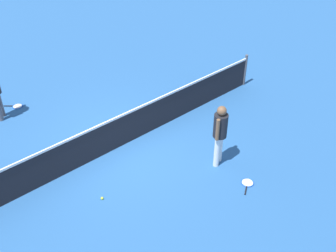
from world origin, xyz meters
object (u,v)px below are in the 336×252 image
(tennis_racket_near_player, at_px, (247,183))
(tennis_racket_far_player, at_px, (17,106))
(tennis_ball_near_player, at_px, (102,198))
(player_near_side, at_px, (220,131))

(tennis_racket_near_player, height_order, tennis_racket_far_player, same)
(tennis_racket_near_player, distance_m, tennis_ball_near_player, 3.45)
(player_near_side, distance_m, tennis_racket_far_player, 6.53)
(tennis_racket_far_player, height_order, tennis_ball_near_player, tennis_ball_near_player)
(tennis_ball_near_player, bearing_deg, player_near_side, -16.24)
(tennis_racket_far_player, distance_m, tennis_ball_near_player, 5.01)
(player_near_side, height_order, tennis_ball_near_player, player_near_side)
(player_near_side, relative_size, tennis_racket_near_player, 2.91)
(tennis_racket_near_player, bearing_deg, player_near_side, 88.98)
(tennis_racket_near_player, xyz_separation_m, tennis_ball_near_player, (-2.91, 1.86, 0.02))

